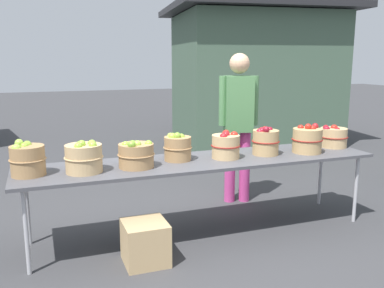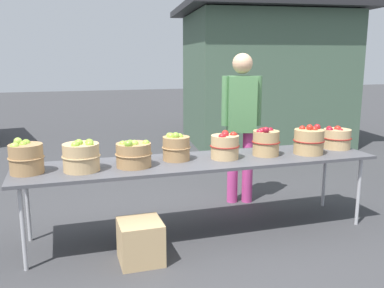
# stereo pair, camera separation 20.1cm
# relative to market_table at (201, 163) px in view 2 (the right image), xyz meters

# --- Properties ---
(ground_plane) EXTENTS (40.00, 40.00, 0.00)m
(ground_plane) POSITION_rel_market_table_xyz_m (0.00, 0.00, -0.72)
(ground_plane) COLOR #38383A
(market_table) EXTENTS (3.50, 0.76, 0.75)m
(market_table) POSITION_rel_market_table_xyz_m (0.00, 0.00, 0.00)
(market_table) COLOR #4C4C51
(market_table) RESTS_ON ground
(apple_basket_green_0) EXTENTS (0.30, 0.30, 0.31)m
(apple_basket_green_0) POSITION_rel_market_table_xyz_m (-1.59, -0.01, 0.17)
(apple_basket_green_0) COLOR #A87F51
(apple_basket_green_0) RESTS_ON market_table
(apple_basket_green_1) EXTENTS (0.33, 0.33, 0.29)m
(apple_basket_green_1) POSITION_rel_market_table_xyz_m (-1.13, -0.07, 0.16)
(apple_basket_green_1) COLOR tan
(apple_basket_green_1) RESTS_ON market_table
(apple_basket_green_2) EXTENTS (0.34, 0.34, 0.27)m
(apple_basket_green_2) POSITION_rel_market_table_xyz_m (-0.67, -0.06, 0.15)
(apple_basket_green_2) COLOR #A87F51
(apple_basket_green_2) RESTS_ON market_table
(apple_basket_green_3) EXTENTS (0.28, 0.28, 0.28)m
(apple_basket_green_3) POSITION_rel_market_table_xyz_m (-0.23, 0.07, 0.16)
(apple_basket_green_3) COLOR #A87F51
(apple_basket_green_3) RESTS_ON market_table
(apple_basket_red_0) EXTENTS (0.29, 0.29, 0.28)m
(apple_basket_red_0) POSITION_rel_market_table_xyz_m (0.24, -0.01, 0.16)
(apple_basket_red_0) COLOR tan
(apple_basket_red_0) RESTS_ON market_table
(apple_basket_red_1) EXTENTS (0.29, 0.29, 0.31)m
(apple_basket_red_1) POSITION_rel_market_table_xyz_m (0.69, -0.01, 0.17)
(apple_basket_red_1) COLOR tan
(apple_basket_red_1) RESTS_ON market_table
(apple_basket_red_2) EXTENTS (0.32, 0.32, 0.31)m
(apple_basket_red_2) POSITION_rel_market_table_xyz_m (1.15, -0.07, 0.17)
(apple_basket_red_2) COLOR tan
(apple_basket_red_2) RESTS_ON market_table
(apple_basket_red_3) EXTENTS (0.31, 0.31, 0.25)m
(apple_basket_red_3) POSITION_rel_market_table_xyz_m (1.59, 0.06, 0.15)
(apple_basket_red_3) COLOR tan
(apple_basket_red_3) RESTS_ON market_table
(vendor_adult) EXTENTS (0.46, 0.31, 1.78)m
(vendor_adult) POSITION_rel_market_table_xyz_m (0.75, 0.74, 0.33)
(vendor_adult) COLOR #CC3F8C
(vendor_adult) RESTS_ON ground
(food_kiosk) EXTENTS (3.84, 3.32, 2.74)m
(food_kiosk) POSITION_rel_market_table_xyz_m (2.77, 4.14, 0.67)
(food_kiosk) COLOR #47604C
(food_kiosk) RESTS_ON ground
(produce_crate) EXTENTS (0.36, 0.36, 0.36)m
(produce_crate) POSITION_rel_market_table_xyz_m (-0.69, -0.43, -0.54)
(produce_crate) COLOR tan
(produce_crate) RESTS_ON ground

